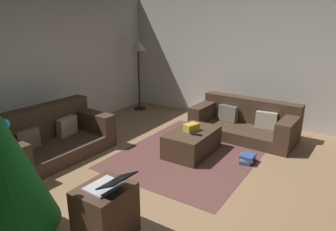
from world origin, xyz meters
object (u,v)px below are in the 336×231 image
(corner_lamp, at_px, (138,51))
(couch_left, at_px, (50,138))
(side_table, at_px, (106,212))
(ottoman, at_px, (192,142))
(gift_box, at_px, (191,127))
(tv_remote, at_px, (197,134))
(laptop, at_px, (109,184))
(couch_right, at_px, (245,122))
(book_stack, at_px, (247,158))

(corner_lamp, bearing_deg, couch_left, -171.08)
(side_table, height_order, corner_lamp, corner_lamp)
(ottoman, height_order, side_table, side_table)
(gift_box, bearing_deg, side_table, -173.13)
(gift_box, xyz_separation_m, side_table, (-2.20, -0.26, -0.16))
(ottoman, xyz_separation_m, tv_remote, (-0.13, -0.14, 0.20))
(side_table, height_order, laptop, laptop)
(couch_left, xyz_separation_m, ottoman, (1.29, -1.82, -0.10))
(couch_right, height_order, gift_box, couch_right)
(side_table, xyz_separation_m, laptop, (-0.00, -0.07, 0.33))
(tv_remote, bearing_deg, gift_box, 42.72)
(ottoman, bearing_deg, tv_remote, -131.89)
(book_stack, bearing_deg, ottoman, 100.04)
(couch_right, distance_m, tv_remote, 1.38)
(couch_right, xyz_separation_m, side_table, (-3.41, 0.21, 0.02))
(tv_remote, xyz_separation_m, corner_lamp, (1.65, 2.40, 0.99))
(couch_right, height_order, ottoman, couch_right)
(couch_left, distance_m, couch_right, 3.37)
(tv_remote, distance_m, book_stack, 0.84)
(ottoman, bearing_deg, book_stack, -79.96)
(tv_remote, relative_size, side_table, 0.29)
(ottoman, distance_m, tv_remote, 0.27)
(ottoman, distance_m, side_table, 2.21)
(side_table, bearing_deg, laptop, -92.72)
(tv_remote, bearing_deg, side_table, 173.41)
(tv_remote, bearing_deg, ottoman, 38.64)
(gift_box, height_order, tv_remote, gift_box)
(couch_right, bearing_deg, laptop, 90.10)
(couch_right, bearing_deg, ottoman, 72.03)
(book_stack, bearing_deg, corner_lamp, 66.30)
(couch_right, xyz_separation_m, ottoman, (-1.21, 0.45, -0.07))
(tv_remote, bearing_deg, couch_right, -22.51)
(book_stack, xyz_separation_m, corner_lamp, (1.37, 3.12, 1.31))
(book_stack, bearing_deg, couch_left, 118.30)
(couch_right, bearing_deg, corner_lamp, -4.14)
(tv_remote, xyz_separation_m, book_stack, (0.28, -0.72, -0.32))
(tv_remote, distance_m, corner_lamp, 3.07)
(couch_right, relative_size, tv_remote, 11.60)
(laptop, distance_m, corner_lamp, 4.59)
(couch_left, height_order, laptop, couch_left)
(couch_right, distance_m, ottoman, 1.29)
(gift_box, xyz_separation_m, book_stack, (0.15, -0.88, -0.37))
(gift_box, relative_size, side_table, 0.41)
(couch_left, height_order, book_stack, couch_left)
(side_table, bearing_deg, tv_remote, 2.88)
(couch_left, height_order, tv_remote, couch_left)
(gift_box, distance_m, corner_lamp, 2.86)
(couch_left, xyz_separation_m, book_stack, (1.44, -2.68, -0.22))
(ottoman, height_order, laptop, laptop)
(side_table, bearing_deg, couch_right, -3.44)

